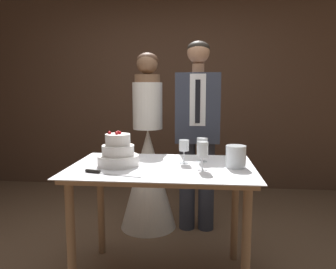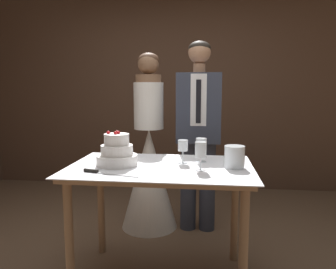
{
  "view_description": "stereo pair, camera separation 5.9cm",
  "coord_description": "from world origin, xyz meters",
  "px_view_note": "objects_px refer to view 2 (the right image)",
  "views": [
    {
      "loc": [
        0.35,
        -2.24,
        1.35
      ],
      "look_at": [
        0.1,
        0.37,
        0.98
      ],
      "focal_mm": 35.0,
      "sensor_mm": 36.0,
      "label": 1
    },
    {
      "loc": [
        0.41,
        -2.24,
        1.35
      ],
      "look_at": [
        0.1,
        0.37,
        0.98
      ],
      "focal_mm": 35.0,
      "sensor_mm": 36.0,
      "label": 2
    }
  ],
  "objects_px": {
    "cake_knife": "(100,172)",
    "groom": "(198,127)",
    "wine_glass_far": "(183,147)",
    "wine_glass_middle": "(201,151)",
    "hurricane_candle": "(234,157)",
    "cake_table": "(161,181)",
    "tiered_cake": "(117,153)",
    "bride": "(149,166)",
    "wine_glass_near": "(201,146)"
  },
  "relations": [
    {
      "from": "hurricane_candle",
      "to": "wine_glass_far",
      "type": "bearing_deg",
      "value": 165.62
    },
    {
      "from": "cake_knife",
      "to": "hurricane_candle",
      "type": "height_order",
      "value": "hurricane_candle"
    },
    {
      "from": "wine_glass_near",
      "to": "hurricane_candle",
      "type": "height_order",
      "value": "wine_glass_near"
    },
    {
      "from": "cake_knife",
      "to": "hurricane_candle",
      "type": "relative_size",
      "value": 2.55
    },
    {
      "from": "tiered_cake",
      "to": "cake_knife",
      "type": "bearing_deg",
      "value": -101.75
    },
    {
      "from": "wine_glass_near",
      "to": "groom",
      "type": "height_order",
      "value": "groom"
    },
    {
      "from": "wine_glass_middle",
      "to": "bride",
      "type": "bearing_deg",
      "value": 118.1
    },
    {
      "from": "tiered_cake",
      "to": "wine_glass_far",
      "type": "height_order",
      "value": "tiered_cake"
    },
    {
      "from": "cake_table",
      "to": "wine_glass_near",
      "type": "height_order",
      "value": "wine_glass_near"
    },
    {
      "from": "cake_knife",
      "to": "wine_glass_middle",
      "type": "bearing_deg",
      "value": 27.72
    },
    {
      "from": "cake_table",
      "to": "groom",
      "type": "distance_m",
      "value": 0.94
    },
    {
      "from": "cake_knife",
      "to": "hurricane_candle",
      "type": "bearing_deg",
      "value": 30.59
    },
    {
      "from": "tiered_cake",
      "to": "wine_glass_near",
      "type": "relative_size",
      "value": 1.61
    },
    {
      "from": "wine_glass_far",
      "to": "groom",
      "type": "distance_m",
      "value": 0.77
    },
    {
      "from": "wine_glass_near",
      "to": "cake_knife",
      "type": "bearing_deg",
      "value": -147.55
    },
    {
      "from": "wine_glass_near",
      "to": "groom",
      "type": "bearing_deg",
      "value": 93.16
    },
    {
      "from": "tiered_cake",
      "to": "hurricane_candle",
      "type": "distance_m",
      "value": 0.8
    },
    {
      "from": "tiered_cake",
      "to": "wine_glass_far",
      "type": "distance_m",
      "value": 0.46
    },
    {
      "from": "cake_knife",
      "to": "wine_glass_near",
      "type": "height_order",
      "value": "wine_glass_near"
    },
    {
      "from": "tiered_cake",
      "to": "groom",
      "type": "distance_m",
      "value": 1.03
    },
    {
      "from": "cake_table",
      "to": "wine_glass_near",
      "type": "relative_size",
      "value": 7.17
    },
    {
      "from": "wine_glass_near",
      "to": "hurricane_candle",
      "type": "relative_size",
      "value": 1.18
    },
    {
      "from": "hurricane_candle",
      "to": "groom",
      "type": "relative_size",
      "value": 0.08
    },
    {
      "from": "cake_knife",
      "to": "wine_glass_near",
      "type": "relative_size",
      "value": 2.16
    },
    {
      "from": "cake_table",
      "to": "wine_glass_near",
      "type": "bearing_deg",
      "value": 29.33
    },
    {
      "from": "wine_glass_near",
      "to": "wine_glass_middle",
      "type": "relative_size",
      "value": 0.94
    },
    {
      "from": "wine_glass_middle",
      "to": "wine_glass_far",
      "type": "relative_size",
      "value": 1.12
    },
    {
      "from": "wine_glass_middle",
      "to": "hurricane_candle",
      "type": "distance_m",
      "value": 0.25
    },
    {
      "from": "hurricane_candle",
      "to": "wine_glass_middle",
      "type": "bearing_deg",
      "value": -156.03
    },
    {
      "from": "groom",
      "to": "wine_glass_middle",
      "type": "bearing_deg",
      "value": -87.59
    },
    {
      "from": "wine_glass_far",
      "to": "groom",
      "type": "xyz_separation_m",
      "value": [
        0.09,
        0.77,
        0.05
      ]
    },
    {
      "from": "cake_table",
      "to": "tiered_cake",
      "type": "relative_size",
      "value": 4.45
    },
    {
      "from": "cake_knife",
      "to": "groom",
      "type": "relative_size",
      "value": 0.21
    },
    {
      "from": "cake_knife",
      "to": "groom",
      "type": "bearing_deg",
      "value": 76.28
    },
    {
      "from": "wine_glass_near",
      "to": "wine_glass_far",
      "type": "distance_m",
      "value": 0.14
    },
    {
      "from": "wine_glass_middle",
      "to": "bride",
      "type": "xyz_separation_m",
      "value": [
        -0.51,
        0.96,
        -0.34
      ]
    },
    {
      "from": "cake_table",
      "to": "wine_glass_middle",
      "type": "relative_size",
      "value": 6.71
    },
    {
      "from": "wine_glass_middle",
      "to": "hurricane_candle",
      "type": "relative_size",
      "value": 1.26
    },
    {
      "from": "tiered_cake",
      "to": "cake_knife",
      "type": "relative_size",
      "value": 0.75
    },
    {
      "from": "wine_glass_near",
      "to": "groom",
      "type": "distance_m",
      "value": 0.71
    },
    {
      "from": "cake_table",
      "to": "groom",
      "type": "relative_size",
      "value": 0.71
    },
    {
      "from": "cake_table",
      "to": "cake_knife",
      "type": "height_order",
      "value": "cake_knife"
    },
    {
      "from": "wine_glass_far",
      "to": "hurricane_candle",
      "type": "relative_size",
      "value": 1.13
    },
    {
      "from": "wine_glass_near",
      "to": "wine_glass_middle",
      "type": "height_order",
      "value": "wine_glass_middle"
    },
    {
      "from": "cake_table",
      "to": "cake_knife",
      "type": "bearing_deg",
      "value": -145.24
    },
    {
      "from": "tiered_cake",
      "to": "cake_knife",
      "type": "xyz_separation_m",
      "value": [
        -0.05,
        -0.23,
        -0.08
      ]
    },
    {
      "from": "groom",
      "to": "hurricane_candle",
      "type": "bearing_deg",
      "value": -72.83
    },
    {
      "from": "cake_table",
      "to": "tiered_cake",
      "type": "distance_m",
      "value": 0.36
    },
    {
      "from": "cake_table",
      "to": "wine_glass_near",
      "type": "distance_m",
      "value": 0.39
    },
    {
      "from": "hurricane_candle",
      "to": "bride",
      "type": "xyz_separation_m",
      "value": [
        -0.74,
        0.86,
        -0.28
      ]
    }
  ]
}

